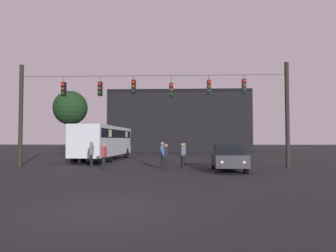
{
  "coord_description": "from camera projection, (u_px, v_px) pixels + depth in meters",
  "views": [
    {
      "loc": [
        2.03,
        -8.42,
        1.85
      ],
      "look_at": [
        0.88,
        18.33,
        3.0
      ],
      "focal_mm": 34.08,
      "sensor_mm": 36.0,
      "label": 1
    }
  ],
  "objects": [
    {
      "name": "pedestrian_crossing_right",
      "position": [
        182.0,
        154.0,
        21.23
      ],
      "size": [
        0.33,
        0.41,
        1.62
      ],
      "color": "black",
      "rests_on": "ground"
    },
    {
      "name": "ground_plane",
      "position": [
        162.0,
        158.0,
        32.87
      ],
      "size": [
        168.0,
        168.0,
        0.0
      ],
      "primitive_type": "plane",
      "color": "black",
      "rests_on": "ground"
    },
    {
      "name": "corner_building",
      "position": [
        179.0,
        123.0,
        53.12
      ],
      "size": [
        21.4,
        13.08,
        9.33
      ],
      "color": "black",
      "rests_on": "ground"
    },
    {
      "name": "tree_left_silhouette",
      "position": [
        70.0,
        108.0,
        45.79
      ],
      "size": [
        4.9,
        4.9,
        8.87
      ],
      "color": "#2D2116",
      "rests_on": "ground"
    },
    {
      "name": "overhead_signal_span",
      "position": [
        152.0,
        105.0,
        21.51
      ],
      "size": [
        18.34,
        0.44,
        7.02
      ],
      "color": "black",
      "rests_on": "ground"
    },
    {
      "name": "pedestrian_crossing_center",
      "position": [
        184.0,
        153.0,
        23.32
      ],
      "size": [
        0.25,
        0.37,
        1.6
      ],
      "color": "black",
      "rests_on": "ground"
    },
    {
      "name": "pedestrian_far_side",
      "position": [
        162.0,
        153.0,
        20.73
      ],
      "size": [
        0.27,
        0.38,
        1.71
      ],
      "color": "black",
      "rests_on": "ground"
    },
    {
      "name": "city_bus",
      "position": [
        104.0,
        139.0,
        28.3
      ],
      "size": [
        2.98,
        11.1,
        3.0
      ],
      "color": "#B7BCC6",
      "rests_on": "ground"
    },
    {
      "name": "pedestrian_near_bus",
      "position": [
        104.0,
        155.0,
        19.55
      ],
      "size": [
        0.29,
        0.39,
        1.6
      ],
      "color": "black",
      "rests_on": "ground"
    },
    {
      "name": "pedestrian_crossing_left",
      "position": [
        166.0,
        155.0,
        19.24
      ],
      "size": [
        0.24,
        0.36,
        1.59
      ],
      "color": "black",
      "rests_on": "ground"
    },
    {
      "name": "car_near_right",
      "position": [
        228.0,
        157.0,
        18.9
      ],
      "size": [
        1.95,
        4.39,
        1.52
      ],
      "color": "#2D2D33",
      "rests_on": "ground"
    },
    {
      "name": "pedestrian_trailing",
      "position": [
        92.0,
        153.0,
        21.2
      ],
      "size": [
        0.3,
        0.4,
        1.72
      ],
      "color": "black",
      "rests_on": "ground"
    }
  ]
}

